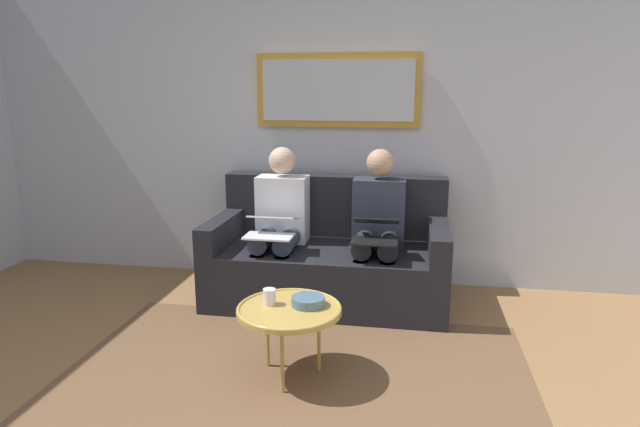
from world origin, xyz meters
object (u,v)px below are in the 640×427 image
cup (269,297)px  laptop_black (376,230)px  couch (329,257)px  framed_mirror (338,90)px  laptop_white (271,226)px  bowl (308,301)px  person_left (378,224)px  person_right (280,220)px  coffee_table (289,310)px

cup → laptop_black: bearing=-120.3°
couch → framed_mirror: framed_mirror is taller
laptop_black → laptop_white: 0.73m
couch → bowl: couch is taller
person_left → cup: bearing=65.3°
cup → person_right: person_right is taller
framed_mirror → laptop_black: (-0.37, 0.70, -0.92)m
bowl → person_left: bearing=-105.5°
coffee_table → framed_mirror: bearing=-91.1°
framed_mirror → laptop_white: size_ratio=3.83×
laptop_black → person_right: 0.77m
bowl → laptop_white: 0.97m
couch → laptop_black: size_ratio=4.90×
cup → person_left: bearing=-114.7°
laptop_white → person_right: bearing=-90.0°
person_right → bowl: bearing=111.4°
person_right → person_left: bearing=180.0°
couch → bowl: (-0.06, 1.16, 0.12)m
cup → bowl: cup is taller
bowl → laptop_white: bearing=-63.1°
laptop_black → laptop_white: size_ratio=1.06×
coffee_table → laptop_white: size_ratio=1.70×
cup → bowl: size_ratio=0.49×
couch → cup: bearing=82.8°
laptop_black → couch: bearing=-39.9°
framed_mirror → bowl: (-0.06, 1.55, -1.12)m
couch → person_left: person_left is taller
cup → laptop_white: bearing=-76.0°
couch → person_left: size_ratio=1.53×
coffee_table → bowl: bearing=-149.6°
person_left → laptop_white: size_ratio=3.39×
couch → framed_mirror: 1.30m
framed_mirror → laptop_black: framed_mirror is taller
couch → laptop_black: bearing=140.1°
cup → laptop_black: (-0.51, -0.88, 0.18)m
couch → laptop_white: size_ratio=5.19×
laptop_black → person_left: bearing=-90.0°
coffee_table → laptop_black: 1.02m
framed_mirror → cup: (0.15, 1.57, -1.10)m
person_right → laptop_white: (0.00, 0.25, 0.02)m
person_left → laptop_black: (0.00, 0.24, 0.02)m
laptop_black → laptop_white: (0.73, 0.01, -0.00)m
bowl → laptop_black: bearing=-109.5°
coffee_table → laptop_white: laptop_white is taller
laptop_white → bowl: bearing=116.9°
coffee_table → cup: 0.14m
framed_mirror → person_left: bearing=128.6°
couch → bowl: 1.17m
bowl → person_left: size_ratio=0.16×
cup → person_left: size_ratio=0.08×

